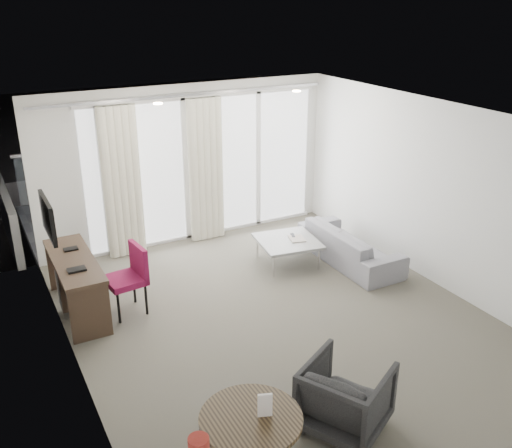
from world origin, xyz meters
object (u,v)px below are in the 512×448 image
desk (77,285)px  rattan_chair_a (189,185)px  rattan_chair_b (258,177)px  tub_armchair (346,397)px  coffee_table (287,252)px  sofa (350,245)px  desk_chair (125,281)px

desk → rattan_chair_a: bearing=48.0°
desk → rattan_chair_b: 5.15m
tub_armchair → rattan_chair_a: rattan_chair_a is taller
desk → coffee_table: size_ratio=1.83×
tub_armchair → desk: bearing=-0.6°
rattan_chair_b → sofa: bearing=-71.1°
rattan_chair_b → tub_armchair: bearing=-89.1°
coffee_table → rattan_chair_b: rattan_chair_b is taller
rattan_chair_a → rattan_chair_b: rattan_chair_b is taller
coffee_table → desk_chair: bearing=-174.3°
desk_chair → tub_armchair: bearing=-74.9°
sofa → tub_armchair: bearing=142.6°
desk_chair → rattan_chair_a: (2.26, 3.47, -0.07)m
sofa → rattan_chair_b: rattan_chair_b is taller
desk → coffee_table: bearing=-1.4°
sofa → desk: bearing=83.6°
desk → rattan_chair_a: size_ratio=2.05×
desk → sofa: 4.09m
desk → desk_chair: 0.65m
coffee_table → rattan_chair_a: rattan_chair_a is taller
coffee_table → rattan_chair_b: bearing=69.9°
sofa → rattan_chair_b: (0.19, 3.36, 0.14)m
desk_chair → sofa: size_ratio=0.49×
tub_armchair → sofa: bearing=-65.8°
rattan_chair_b → desk: bearing=-123.6°
desk → rattan_chair_b: rattan_chair_b is taller
desk → desk_chair: size_ratio=1.75×
desk_chair → rattan_chair_b: size_ratio=1.11×
tub_armchair → rattan_chair_a: (1.02, 6.54, 0.04)m
rattan_chair_a → rattan_chair_b: bearing=-11.2°
desk_chair → rattan_chair_a: bearing=49.9°
desk_chair → rattan_chair_b: desk_chair is taller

